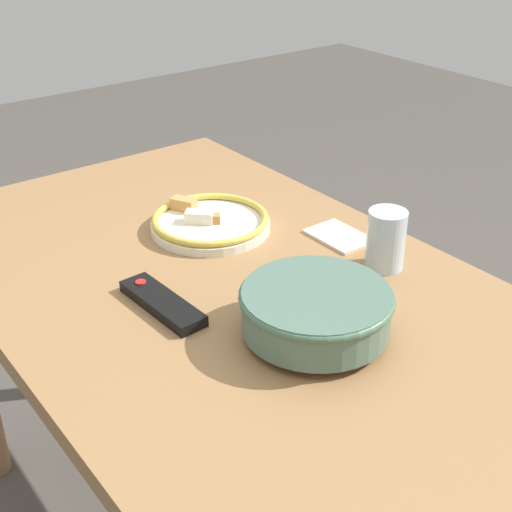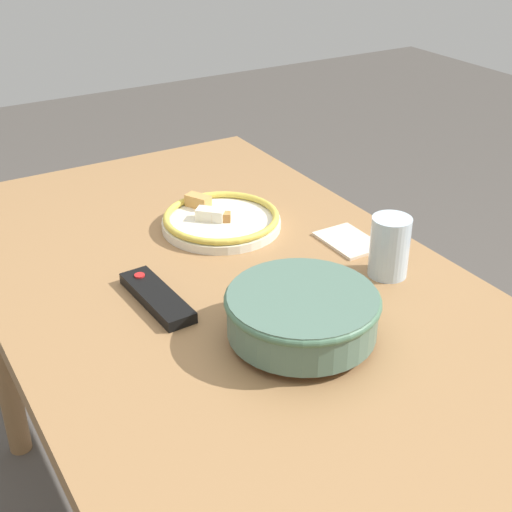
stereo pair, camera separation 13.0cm
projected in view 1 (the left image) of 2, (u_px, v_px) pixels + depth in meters
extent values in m
cube|color=olive|center=(259.00, 313.00, 1.25)|extent=(1.55, 0.81, 0.04)
cylinder|color=olive|center=(203.00, 278.00, 2.10)|extent=(0.06, 0.06, 0.72)
cylinder|color=#4C6B5B|center=(315.00, 332.00, 1.15)|extent=(0.11, 0.11, 0.02)
cylinder|color=#4C6B5B|center=(316.00, 310.00, 1.13)|extent=(0.24, 0.24, 0.07)
cylinder|color=#B75B23|center=(316.00, 313.00, 1.13)|extent=(0.21, 0.21, 0.06)
torus|color=#42664C|center=(317.00, 296.00, 1.12)|extent=(0.25, 0.25, 0.01)
cylinder|color=silver|center=(211.00, 226.00, 1.48)|extent=(0.25, 0.25, 0.02)
torus|color=gold|center=(210.00, 219.00, 1.48)|extent=(0.24, 0.24, 0.01)
cube|color=silver|center=(199.00, 217.00, 1.47)|extent=(0.06, 0.06, 0.02)
cube|color=#B2753D|center=(211.00, 219.00, 1.47)|extent=(0.04, 0.04, 0.02)
cube|color=tan|center=(184.00, 204.00, 1.53)|extent=(0.06, 0.05, 0.03)
cube|color=black|center=(162.00, 303.00, 1.22)|extent=(0.19, 0.06, 0.02)
cylinder|color=red|center=(141.00, 282.00, 1.26)|extent=(0.02, 0.02, 0.00)
cylinder|color=silver|center=(386.00, 240.00, 1.32)|extent=(0.07, 0.07, 0.12)
cube|color=beige|center=(339.00, 236.00, 1.45)|extent=(0.13, 0.09, 0.01)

